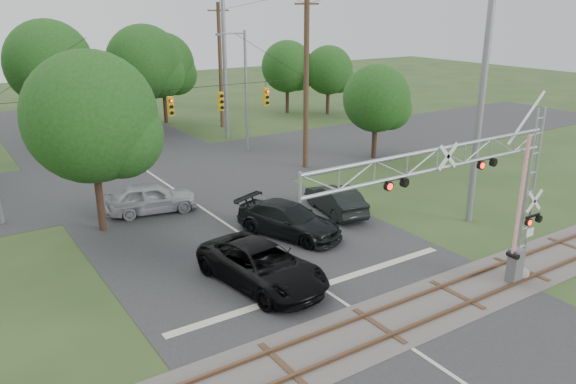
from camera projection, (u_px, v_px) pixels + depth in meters
ground at (421, 355)px, 17.90m from camera, size 160.00×160.00×0.00m
road_main at (261, 248)px, 25.82m from camera, size 14.00×90.00×0.02m
road_cross at (152, 175)px, 36.91m from camera, size 90.00×12.00×0.02m
railroad_track at (379, 326)px, 19.48m from camera, size 90.00×3.20×0.17m
crossing_gantry at (477, 190)px, 19.91m from camera, size 11.43×0.89×6.99m
traffic_signal_span at (185, 96)px, 32.44m from camera, size 19.34×0.36×11.50m
pickup_black at (262, 265)px, 22.22m from camera, size 3.59×6.31×1.66m
car_dark at (289, 220)px, 27.06m from camera, size 4.02×5.86×1.57m
sedan_silver at (151, 198)px, 30.03m from camera, size 5.08×2.82×1.63m
suv_dark at (335, 199)px, 29.97m from camera, size 2.38×4.79×1.51m
streetlight at (244, 86)px, 41.37m from camera, size 2.38×0.25×8.92m
utility_poles at (187, 79)px, 34.84m from camera, size 24.55×28.56×13.79m
treeline at (62, 75)px, 41.64m from camera, size 50.86×29.84×9.80m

